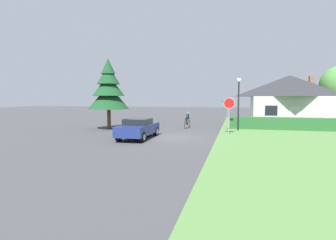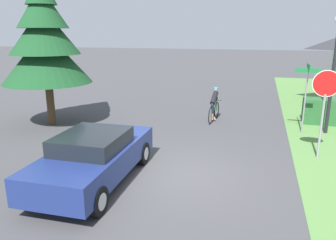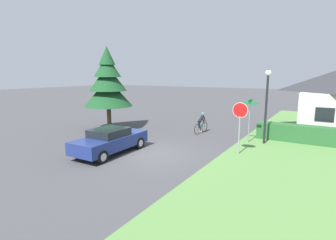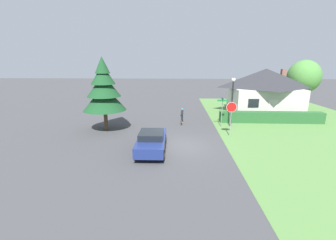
{
  "view_description": "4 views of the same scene",
  "coord_description": "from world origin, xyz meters",
  "views": [
    {
      "loc": [
        4.47,
        -17.49,
        2.66
      ],
      "look_at": [
        -0.76,
        2.95,
        0.98
      ],
      "focal_mm": 28.0,
      "sensor_mm": 36.0,
      "label": 1
    },
    {
      "loc": [
        2.16,
        -8.05,
        3.82
      ],
      "look_at": [
        -0.9,
        2.73,
        0.81
      ],
      "focal_mm": 35.0,
      "sensor_mm": 36.0,
      "label": 2
    },
    {
      "loc": [
        7.85,
        -10.89,
        4.17
      ],
      "look_at": [
        -0.92,
        3.44,
        1.24
      ],
      "focal_mm": 28.0,
      "sensor_mm": 36.0,
      "label": 3
    },
    {
      "loc": [
        -0.1,
        -14.89,
        5.7
      ],
      "look_at": [
        -0.9,
        2.18,
        1.34
      ],
      "focal_mm": 24.0,
      "sensor_mm": 36.0,
      "label": 4
    }
  ],
  "objects": [
    {
      "name": "ground_plane",
      "position": [
        0.0,
        0.0,
        0.0
      ],
      "size": [
        140.0,
        140.0,
        0.0
      ],
      "primitive_type": "plane",
      "color": "#424244"
    },
    {
      "name": "sedan_left_lane",
      "position": [
        -1.83,
        -0.96,
        0.7
      ],
      "size": [
        1.89,
        4.39,
        1.36
      ],
      "rotation": [
        0.0,
        0.0,
        1.59
      ],
      "color": "navy",
      "rests_on": "ground"
    },
    {
      "name": "cyclist",
      "position": [
        0.26,
        6.04,
        0.71
      ],
      "size": [
        0.44,
        1.78,
        1.51
      ],
      "rotation": [
        0.0,
        0.0,
        1.47
      ],
      "color": "black",
      "rests_on": "ground"
    },
    {
      "name": "stop_sign",
      "position": [
        4.04,
        2.48,
        1.98
      ],
      "size": [
        0.8,
        0.07,
        2.75
      ],
      "rotation": [
        0.0,
        0.0,
        3.14
      ],
      "color": "gray",
      "rests_on": "ground"
    },
    {
      "name": "street_lamp",
      "position": [
        4.75,
        5.42,
        2.98
      ],
      "size": [
        0.36,
        0.36,
        4.51
      ],
      "color": "black",
      "rests_on": "ground"
    },
    {
      "name": "street_name_sign",
      "position": [
        3.85,
        5.2,
        1.86
      ],
      "size": [
        0.9,
        0.9,
        2.68
      ],
      "color": "gray",
      "rests_on": "ground"
    },
    {
      "name": "conifer_tall_near",
      "position": [
        -6.36,
        3.66,
        3.5
      ],
      "size": [
        3.6,
        3.6,
        6.23
      ],
      "color": "#4C3823",
      "rests_on": "ground"
    }
  ]
}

